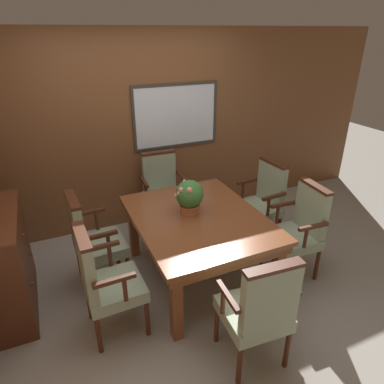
# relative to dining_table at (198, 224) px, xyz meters

# --- Properties ---
(ground_plane) EXTENTS (14.00, 14.00, 0.00)m
(ground_plane) POSITION_rel_dining_table_xyz_m (-0.13, -0.15, -0.64)
(ground_plane) COLOR #A39E93
(wall_back) EXTENTS (7.20, 0.08, 2.45)m
(wall_back) POSITION_rel_dining_table_xyz_m (-0.13, 1.45, 0.58)
(wall_back) COLOR brown
(wall_back) RESTS_ON ground_plane
(dining_table) EXTENTS (1.22, 1.53, 0.74)m
(dining_table) POSITION_rel_dining_table_xyz_m (0.00, 0.00, 0.00)
(dining_table) COLOR brown
(dining_table) RESTS_ON ground_plane
(chair_head_far) EXTENTS (0.53, 0.49, 1.02)m
(chair_head_far) POSITION_rel_dining_table_xyz_m (0.02, 1.13, -0.09)
(chair_head_far) COLOR #472314
(chair_head_far) RESTS_ON ground_plane
(chair_left_far) EXTENTS (0.49, 0.54, 1.02)m
(chair_left_far) POSITION_rel_dining_table_xyz_m (-1.01, 0.33, -0.09)
(chair_left_far) COLOR #472314
(chair_left_far) RESTS_ON ground_plane
(chair_head_near) EXTENTS (0.55, 0.51, 1.02)m
(chair_head_near) POSITION_rel_dining_table_xyz_m (-0.03, -1.13, -0.09)
(chair_head_near) COLOR #472314
(chair_head_near) RESTS_ON ground_plane
(chair_right_near) EXTENTS (0.51, 0.55, 1.02)m
(chair_right_near) POSITION_rel_dining_table_xyz_m (1.00, -0.35, -0.09)
(chair_right_near) COLOR #472314
(chair_right_near) RESTS_ON ground_plane
(chair_left_near) EXTENTS (0.49, 0.53, 1.02)m
(chair_left_near) POSITION_rel_dining_table_xyz_m (-1.01, -0.34, -0.09)
(chair_left_near) COLOR #472314
(chair_left_near) RESTS_ON ground_plane
(chair_right_far) EXTENTS (0.50, 0.54, 1.02)m
(chair_right_far) POSITION_rel_dining_table_xyz_m (1.02, 0.35, -0.09)
(chair_right_far) COLOR #472314
(chair_right_far) RESTS_ON ground_plane
(potted_plant) EXTENTS (0.29, 0.28, 0.35)m
(potted_plant) POSITION_rel_dining_table_xyz_m (-0.05, 0.10, 0.28)
(potted_plant) COLOR #B2603D
(potted_plant) RESTS_ON dining_table
(sideboard_cabinet) EXTENTS (0.47, 1.05, 0.99)m
(sideboard_cabinet) POSITION_rel_dining_table_xyz_m (-1.81, 0.31, -0.15)
(sideboard_cabinet) COLOR #512816
(sideboard_cabinet) RESTS_ON ground_plane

